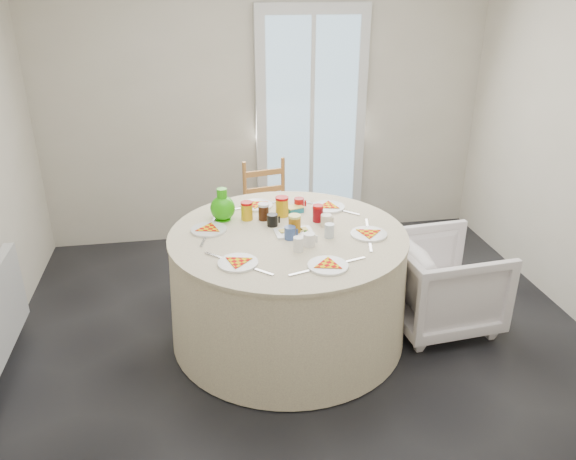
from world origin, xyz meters
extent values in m
plane|color=black|center=(0.00, 0.00, 0.00)|extent=(4.00, 4.00, 0.00)
cube|color=#BCB5A3|center=(0.00, 2.00, 1.30)|extent=(4.00, 0.02, 2.60)
cube|color=silver|center=(0.40, 1.95, 1.05)|extent=(1.00, 0.08, 2.10)
cylinder|color=beige|center=(-0.10, 0.27, 0.38)|extent=(1.60, 1.60, 0.81)
imported|color=white|center=(1.00, 0.23, 0.39)|extent=(0.72, 0.76, 0.72)
cube|color=#14728C|center=(0.01, 0.61, 0.79)|extent=(0.13, 0.11, 0.04)
camera|label=1|loc=(-0.66, -2.98, 2.30)|focal=35.00mm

